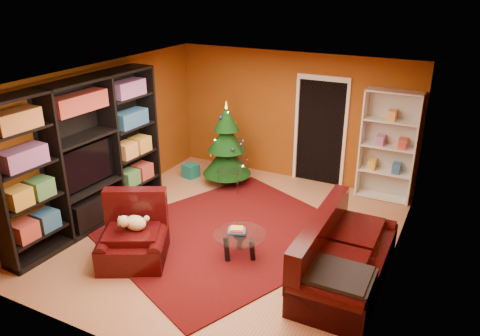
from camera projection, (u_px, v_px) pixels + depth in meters
The scene contains 17 objects.
floor at pixel (229, 237), 7.68m from camera, with size 5.00×5.50×0.05m, color #AE6D4A.
ceiling at pixel (227, 76), 6.67m from camera, with size 5.00×5.50×0.05m, color silver.
wall_back at pixel (293, 117), 9.46m from camera, with size 5.00×0.05×2.60m, color brown.
wall_left at pixel (102, 138), 8.23m from camera, with size 0.05×5.50×2.60m, color brown.
wall_right at pixel (398, 194), 6.12m from camera, with size 0.05×5.50×2.60m, color brown.
doorway at pixel (320, 133), 9.27m from camera, with size 1.06×0.60×2.16m, color black, non-canonical shape.
rug at pixel (228, 234), 7.68m from camera, with size 3.11×3.62×0.02m, color #510B0D.
media_unit at pixel (83, 157), 7.55m from camera, with size 0.49×3.23×2.47m, color black, non-canonical shape.
christmas_tree at pixel (227, 144), 9.29m from camera, with size 0.98×0.98×1.74m, color black, non-canonical shape.
gift_box_teal at pixel (191, 171), 9.84m from camera, with size 0.28×0.28×0.28m, color #126661.
gift_box_red at pixel (237, 176), 9.64m from camera, with size 0.24×0.24×0.24m, color maroon.
white_bookshelf at pixel (388, 147), 8.58m from camera, with size 0.99×0.36×2.14m, color white, non-canonical shape.
armchair at pixel (133, 236), 6.86m from camera, with size 1.03×1.03×0.81m, color black, non-canonical shape.
dog at pixel (136, 223), 6.83m from camera, with size 0.40×0.30×0.26m, color beige, non-canonical shape.
sofa at pixel (347, 251), 6.36m from camera, with size 2.21×0.99×0.95m, color black, non-canonical shape.
coffee_table at pixel (240, 245), 7.01m from camera, with size 0.79×0.79×0.50m, color gray, non-canonical shape.
acrylic_chair at pixel (231, 168), 9.10m from camera, with size 0.48×0.52×0.94m, color #66605B, non-canonical shape.
Camera 1 is at (3.18, -5.86, 3.95)m, focal length 35.00 mm.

